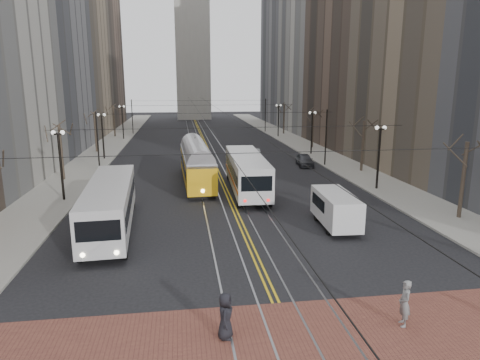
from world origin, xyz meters
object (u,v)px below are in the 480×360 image
object	(u,v)px
transit_bus	(110,207)
sedan_silver	(253,156)
streetcar	(197,167)
pedestrian_b	(405,303)
cargo_van	(336,210)
rear_bus	(247,174)
pedestrian_a	(225,316)
sedan_grey	(305,160)

from	to	relation	value
transit_bus	sedan_silver	bearing A→B (deg)	56.20
transit_bus	streetcar	size ratio (longest dim) A/B	0.93
transit_bus	pedestrian_b	xyz separation A→B (m)	(13.39, -13.56, -0.62)
streetcar	cargo_van	size ratio (longest dim) A/B	2.56
sedan_silver	rear_bus	bearing A→B (deg)	-98.95
sedan_silver	pedestrian_a	xyz separation A→B (m)	(-7.25, -36.32, 0.09)
sedan_grey	pedestrian_b	bearing A→B (deg)	-93.77
sedan_grey	pedestrian_b	xyz separation A→B (m)	(-5.82, -33.73, 0.26)
rear_bus	pedestrian_a	size ratio (longest dim) A/B	6.89
cargo_van	pedestrian_b	xyz separation A→B (m)	(-1.55, -11.98, -0.20)
rear_bus	pedestrian_b	distance (m)	22.70
sedan_grey	cargo_van	bearing A→B (deg)	-95.08
pedestrian_a	pedestrian_b	xyz separation A→B (m)	(7.19, -0.14, 0.05)
sedan_silver	transit_bus	bearing A→B (deg)	-117.49
pedestrian_a	pedestrian_b	bearing A→B (deg)	-77.91
pedestrian_a	streetcar	bearing A→B (deg)	13.17
cargo_van	sedan_silver	distance (m)	24.52
sedan_silver	pedestrian_b	xyz separation A→B (m)	(-0.07, -36.45, 0.13)
rear_bus	sedan_silver	bearing A→B (deg)	80.07
streetcar	cargo_van	distance (m)	17.00
cargo_van	sedan_grey	distance (m)	22.17
transit_bus	pedestrian_b	distance (m)	19.07
rear_bus	sedan_grey	distance (m)	14.24
streetcar	pedestrian_a	bearing A→B (deg)	-91.79
transit_bus	streetcar	world-z (taller)	streetcar
streetcar	sedan_grey	xyz separation A→B (m)	(13.00, 7.17, -0.89)
rear_bus	pedestrian_b	size ratio (longest dim) A/B	6.55
streetcar	pedestrian_a	distance (m)	26.44
streetcar	sedan_silver	size ratio (longest dim) A/B	2.66
transit_bus	sedan_silver	distance (m)	26.57
streetcar	pedestrian_a	xyz separation A→B (m)	(-0.01, -26.43, -0.68)
transit_bus	sedan_grey	distance (m)	27.87
sedan_grey	pedestrian_a	distance (m)	36.03
transit_bus	cargo_van	size ratio (longest dim) A/B	2.39
streetcar	sedan_silver	distance (m)	12.28
transit_bus	cargo_van	bearing A→B (deg)	-9.38
rear_bus	pedestrian_b	xyz separation A→B (m)	(2.88, -22.50, -0.67)
rear_bus	cargo_van	size ratio (longest dim) A/B	2.37
rear_bus	pedestrian_a	world-z (taller)	rear_bus
sedan_silver	sedan_grey	bearing A→B (deg)	-22.34
cargo_van	sedan_grey	world-z (taller)	cargo_van
cargo_van	pedestrian_b	size ratio (longest dim) A/B	2.76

